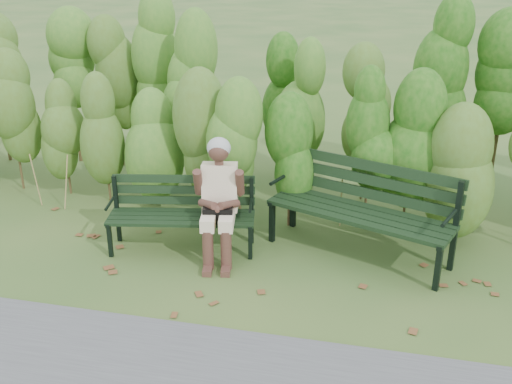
# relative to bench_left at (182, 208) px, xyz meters

# --- Properties ---
(ground) EXTENTS (80.00, 80.00, 0.00)m
(ground) POSITION_rel_bench_left_xyz_m (0.83, -0.44, -0.45)
(ground) COLOR #2D5020
(hedge_band) EXTENTS (11.04, 1.67, 2.42)m
(hedge_band) POSITION_rel_bench_left_xyz_m (0.83, 1.42, 0.80)
(hedge_band) COLOR #47381E
(hedge_band) RESTS_ON ground
(leaf_litter) EXTENTS (5.84, 2.12, 0.01)m
(leaf_litter) POSITION_rel_bench_left_xyz_m (0.71, -0.52, -0.45)
(leaf_litter) COLOR brown
(leaf_litter) RESTS_ON ground
(bench_left) EXTENTS (1.61, 0.78, 0.77)m
(bench_left) POSITION_rel_bench_left_xyz_m (0.00, 0.00, 0.00)
(bench_left) COLOR black
(bench_left) RESTS_ON ground
(bench_right) EXTENTS (2.02, 1.26, 0.96)m
(bench_right) POSITION_rel_bench_left_xyz_m (1.89, 0.31, 0.11)
(bench_right) COLOR black
(bench_right) RESTS_ON ground
(seated_woman) EXTENTS (0.55, 0.81, 1.25)m
(seated_woman) POSITION_rel_bench_left_xyz_m (0.43, -0.08, 0.24)
(seated_woman) COLOR beige
(seated_woman) RESTS_ON ground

